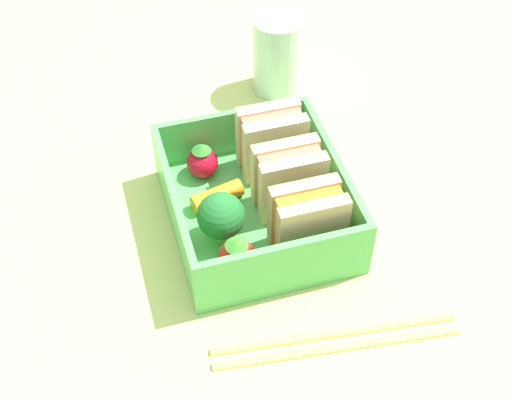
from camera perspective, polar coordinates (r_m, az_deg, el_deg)
ground_plane at (r=63.83cm, az=0.00°, el=-2.25°), size 120.00×120.00×2.00cm
bento_tray at (r=62.62cm, az=0.00°, el=-1.30°), size 16.63×14.66×1.20cm
bento_rim at (r=60.43cm, az=0.00°, el=0.55°), size 16.63×14.66×4.70cm
sandwich_left at (r=63.85cm, az=1.26°, el=4.66°), size 3.46×5.79×6.26cm
sandwich_center_left at (r=60.49cm, az=2.63°, el=1.61°), size 3.46×5.79×6.26cm
sandwich_center at (r=57.37cm, az=4.16°, el=-1.78°), size 3.46×5.79×6.26cm
strawberry_far_left at (r=64.38cm, az=-4.33°, el=3.02°), size 2.88×2.88×3.48cm
carrot_stick_far_left at (r=62.34cm, az=-3.13°, el=0.24°), size 2.62×4.88×1.60cm
broccoli_floret at (r=58.14cm, az=-2.81°, el=-1.40°), size 3.99×3.99×4.80cm
strawberry_left at (r=56.79cm, az=-1.55°, el=-4.65°), size 3.10×3.10×3.70cm
chopstick_pair at (r=55.75cm, az=6.44°, el=-11.09°), size 4.17×19.41×0.70cm
drinking_glass at (r=74.18cm, az=1.69°, el=11.48°), size 5.01×5.01×8.35cm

